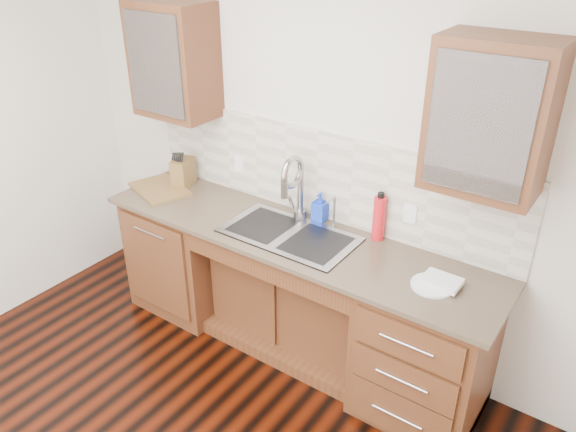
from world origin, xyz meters
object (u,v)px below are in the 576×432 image
Objects in this scene: knife_block at (183,172)px; cutting_board at (160,189)px; soap_bottle at (320,207)px; water_bottle at (379,218)px; plate at (433,285)px.

knife_block is 0.21m from cutting_board.
water_bottle is (0.42, 0.00, 0.05)m from soap_bottle.
plate is 1.15× the size of knife_block.
cutting_board is at bearing -170.14° from water_bottle.
knife_block is (-1.11, -0.11, 0.01)m from soap_bottle.
water_bottle is at bearing -10.38° from knife_block.
water_bottle is 0.57m from plate.
soap_bottle is at bearing -179.79° from water_bottle.
plate is at bearing -0.16° from cutting_board.
cutting_board is (-1.20, -0.28, -0.09)m from soap_bottle.
soap_bottle is 0.94m from plate.
water_bottle reaches higher than plate.
plate is at bearing -18.59° from soap_bottle.
water_bottle is at bearing 148.93° from plate.
water_bottle reaches higher than soap_bottle.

